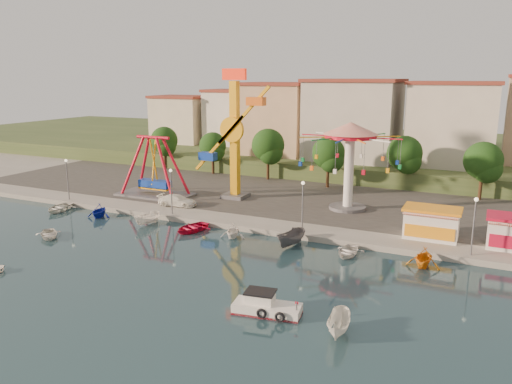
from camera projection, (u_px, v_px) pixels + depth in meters
The scene contains 35 objects.
ground at pixel (163, 267), 43.20m from camera, with size 200.00×200.00×0.00m, color #142B39.
quay_deck at pixel (350, 159), 97.71m from camera, with size 200.00×100.00×0.60m, color #9E998E.
asphalt_pad at pixel (290, 191), 69.47m from camera, with size 90.00×28.00×0.01m, color #4C4944.
hill_terrace at pixel (357, 150), 101.84m from camera, with size 200.00×60.00×3.00m, color #384C26.
pirate_ship_ride at pixel (154, 168), 65.79m from camera, with size 10.00×5.00×8.00m.
kamikaze_tower at pixel (236, 138), 63.39m from camera, with size 7.20×3.10×16.50m.
wave_swinger at pixel (350, 146), 58.13m from camera, with size 11.60×11.60×10.40m.
booth_left at pixel (432, 223), 48.81m from camera, with size 5.40×3.78×3.08m.
lamp_post_0 at pixel (68, 181), 63.95m from camera, with size 0.14×0.14×5.00m, color #59595E.
lamp_post_1 at pixel (171, 193), 57.28m from camera, with size 0.14×0.14×5.00m, color #59595E.
lamp_post_2 at pixel (302, 208), 50.61m from camera, with size 0.14×0.14×5.00m, color #59595E.
lamp_post_3 at pixel (473, 228), 43.93m from camera, with size 0.14×0.14×5.00m, color #59595E.
tree_0 at pixel (164, 140), 85.35m from camera, with size 4.60×4.60×7.19m.
tree_1 at pixel (213, 146), 80.60m from camera, with size 4.35×4.35×6.80m.
tree_2 at pixel (268, 145), 75.88m from camera, with size 5.02×5.02×7.85m.
tree_3 at pixel (328, 153), 70.52m from camera, with size 4.68×4.68×7.32m.
tree_4 at pixel (405, 153), 68.94m from camera, with size 4.86×4.86×7.60m.
tree_5 at pixel (483, 161), 63.18m from camera, with size 4.83×4.83×7.54m.
building_0 at pixel (160, 115), 95.64m from camera, with size 9.26×9.53×11.87m, color beige.
building_1 at pixel (228, 124), 95.67m from camera, with size 12.33×9.01×8.63m, color silver.
building_2 at pixel (293, 119), 90.40m from camera, with size 11.95×9.28×11.23m, color tan.
building_3 at pixel (364, 130), 82.10m from camera, with size 12.59×10.50×9.20m, color beige.
building_4 at pixel (453, 131), 79.48m from camera, with size 10.75×9.23×9.24m, color beige.
cabin_motorboat at pixel (266, 307), 34.76m from camera, with size 4.96×2.51×1.67m.
rowboat_a at pixel (49, 234), 51.09m from camera, with size 2.50×3.50×0.73m, color silver.
skiff at pixel (339, 325), 31.81m from camera, with size 1.35×3.58×1.38m, color silver.
van at pixel (177, 200), 61.19m from camera, with size 1.93×4.75×1.38m, color white.
moored_boat_0 at pixel (59, 208), 61.10m from camera, with size 2.99×4.18×0.87m, color silver.
moored_boat_1 at pixel (99, 211), 58.35m from camera, with size 2.69×3.12×1.64m, color #1222A3.
moored_boat_2 at pixel (147, 219), 55.47m from camera, with size 1.32×3.52×1.36m, color white.
moored_boat_3 at pixel (192, 228), 53.11m from camera, with size 2.98×4.17×0.86m, color red.
moored_boat_4 at pixel (233, 231), 50.96m from camera, with size 2.48×2.88×1.52m, color white.
moored_boat_5 at pixel (291, 239), 48.28m from camera, with size 1.59×4.23×1.63m, color #555459.
moored_boat_6 at pixel (348, 251), 46.04m from camera, with size 2.59×3.62×0.75m, color white.
moored_boat_7 at pixel (424, 257), 43.13m from camera, with size 2.87×3.33×1.75m, color orange.
Camera 1 is at (24.67, -33.24, 16.14)m, focal length 35.00 mm.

